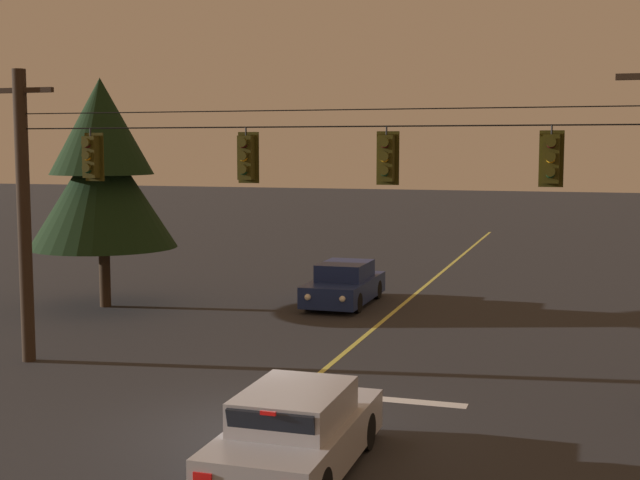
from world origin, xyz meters
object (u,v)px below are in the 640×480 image
object	(u,v)px
traffic_light_leftmost	(91,157)
traffic_light_left_inner	(246,157)
car_waiting_near_lane	(296,433)
tree_verge_near	(102,172)
traffic_light_right_inner	(551,159)
traffic_light_centre	(386,158)
car_oncoming_lead	(344,285)

from	to	relation	value
traffic_light_leftmost	traffic_light_left_inner	world-z (taller)	same
car_waiting_near_lane	tree_verge_near	bearing A→B (deg)	131.69
car_waiting_near_lane	traffic_light_left_inner	bearing A→B (deg)	119.77
traffic_light_right_inner	traffic_light_leftmost	bearing A→B (deg)	180.00
traffic_light_right_inner	traffic_light_centre	bearing A→B (deg)	180.00
traffic_light_leftmost	tree_verge_near	size ratio (longest dim) A/B	0.17
traffic_light_leftmost	car_waiting_near_lane	size ratio (longest dim) A/B	0.28
traffic_light_centre	car_waiting_near_lane	world-z (taller)	traffic_light_centre
traffic_light_centre	traffic_light_right_inner	size ratio (longest dim) A/B	1.00
car_oncoming_lead	car_waiting_near_lane	bearing A→B (deg)	-77.20
traffic_light_centre	car_oncoming_lead	size ratio (longest dim) A/B	0.28
traffic_light_centre	tree_verge_near	distance (m)	13.01
traffic_light_centre	tree_verge_near	size ratio (longest dim) A/B	0.17
car_oncoming_lead	traffic_light_right_inner	bearing A→B (deg)	-54.53
traffic_light_leftmost	car_oncoming_lead	world-z (taller)	traffic_light_leftmost
traffic_light_leftmost	car_waiting_near_lane	xyz separation A→B (m)	(6.71, -4.97, -4.31)
traffic_light_leftmost	traffic_light_right_inner	bearing A→B (deg)	0.00
car_waiting_near_lane	car_oncoming_lead	bearing A→B (deg)	102.80
car_oncoming_lead	tree_verge_near	xyz separation A→B (m)	(-7.32, -2.74, 3.75)
traffic_light_right_inner	car_oncoming_lead	xyz separation A→B (m)	(-6.94, 9.75, -4.31)
traffic_light_right_inner	car_waiting_near_lane	distance (m)	7.50
car_waiting_near_lane	car_oncoming_lead	world-z (taller)	same
tree_verge_near	car_oncoming_lead	bearing A→B (deg)	20.54
traffic_light_centre	traffic_light_right_inner	world-z (taller)	same
traffic_light_right_inner	car_waiting_near_lane	size ratio (longest dim) A/B	0.28
traffic_light_left_inner	traffic_light_centre	size ratio (longest dim) A/B	1.00
car_waiting_near_lane	traffic_light_centre	bearing A→B (deg)	86.71
traffic_light_right_inner	car_waiting_near_lane	bearing A→B (deg)	-125.89
traffic_light_centre	traffic_light_right_inner	bearing A→B (deg)	0.00
traffic_light_leftmost	tree_verge_near	bearing A→B (deg)	119.51
traffic_light_right_inner	car_oncoming_lead	bearing A→B (deg)	125.47
traffic_light_centre	traffic_light_right_inner	xyz separation A→B (m)	(3.31, 0.00, 0.00)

